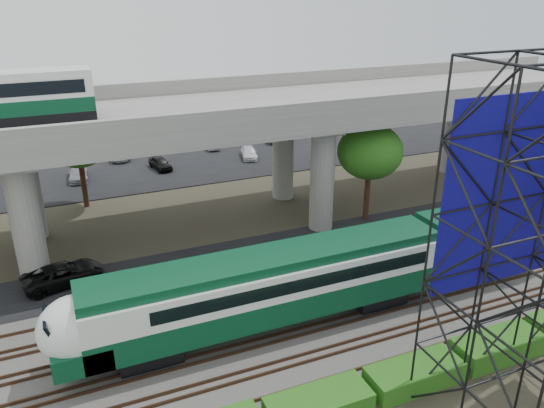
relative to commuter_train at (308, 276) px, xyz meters
name	(u,v)px	position (x,y,z in m)	size (l,w,h in m)	color
ground	(260,361)	(-3.59, -2.00, -2.88)	(140.00, 140.00, 0.00)	#474233
ballast_bed	(246,336)	(-3.59, 0.00, -2.78)	(90.00, 12.00, 0.20)	slate
service_road	(201,264)	(-3.59, 8.50, -2.84)	(90.00, 5.00, 0.08)	black
parking_lot	(138,163)	(-3.59, 32.00, -2.84)	(90.00, 18.00, 0.08)	black
harbor_water	(110,118)	(-3.59, 54.00, -2.87)	(140.00, 40.00, 0.03)	#405369
rail_tracks	(246,333)	(-3.59, 0.00, -2.60)	(90.00, 9.52, 0.16)	#472D1E
commuter_train	(308,276)	(0.00, 0.00, 0.00)	(29.30, 3.06, 4.30)	black
overpass	(161,126)	(-4.40, 14.00, 5.33)	(80.00, 12.00, 12.40)	#9E9B93
hedge_strip	(319,405)	(-2.59, -6.30, -2.32)	(34.60, 1.80, 1.20)	#235D15
trees	(107,169)	(-8.26, 14.17, 2.69)	(40.94, 16.94, 7.69)	#382314
suv	(63,274)	(-12.05, 9.38, -2.13)	(2.24, 4.85, 1.35)	black
parked_cars	(146,157)	(-2.75, 31.60, -2.23)	(36.13, 9.28, 1.20)	silver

